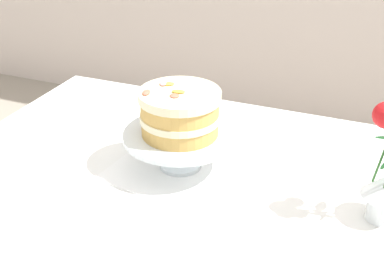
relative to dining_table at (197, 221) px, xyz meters
The scene contains 4 objects.
dining_table is the anchor object (origin of this frame).
linen_napkin 0.15m from the dining_table, 133.55° to the left, with size 0.32×0.32×0.00m, color white.
cake_stand 0.21m from the dining_table, 133.55° to the left, with size 0.29×0.29×0.10m.
layer_cake 0.28m from the dining_table, 133.60° to the left, with size 0.20×0.20×0.12m.
Camera 1 is at (0.36, -0.95, 1.43)m, focal length 46.37 mm.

